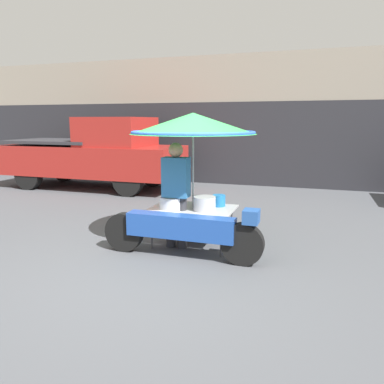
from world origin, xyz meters
name	(u,v)px	position (x,y,z in m)	size (l,w,h in m)	color
ground_plane	(154,269)	(0.00, 0.00, 0.00)	(36.00, 36.00, 0.00)	#4C4F54
shopfront_building	(254,121)	(0.00, 7.71, 1.85)	(28.00, 2.06, 3.73)	gray
vendor_motorcycle_cart	(192,146)	(0.18, 0.99, 1.51)	(2.30, 1.84, 1.98)	black
vendor_person	(176,190)	(-0.03, 0.88, 0.87)	(0.38, 0.22, 1.56)	#2D2D33
pickup_truck	(96,154)	(-3.92, 4.90, 0.95)	(5.09, 1.84, 1.96)	black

